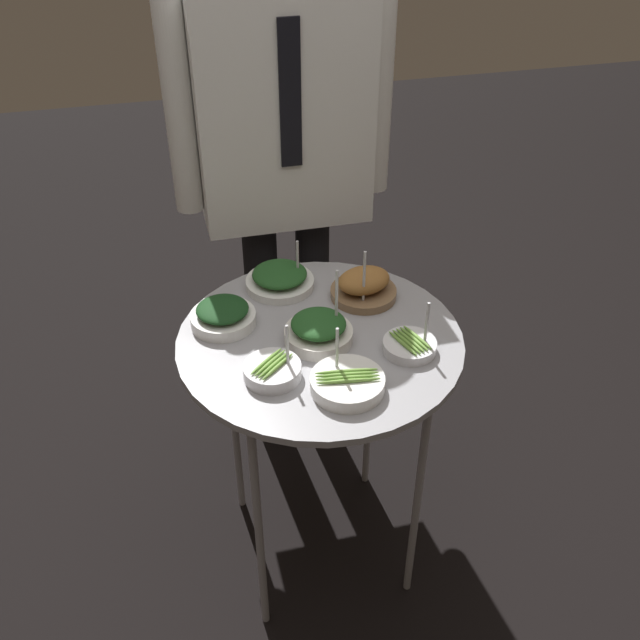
% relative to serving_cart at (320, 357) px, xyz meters
% --- Properties ---
extents(ground_plane, '(8.00, 8.00, 0.00)m').
position_rel_serving_cart_xyz_m(ground_plane, '(0.00, 0.00, -0.71)').
color(ground_plane, black).
extents(serving_cart, '(0.67, 0.67, 0.77)m').
position_rel_serving_cart_xyz_m(serving_cart, '(0.00, 0.00, 0.00)').
color(serving_cart, '#939399').
rests_on(serving_cart, ground_plane).
extents(bowl_spinach_front_center, '(0.16, 0.16, 0.18)m').
position_rel_serving_cart_xyz_m(bowl_spinach_front_center, '(-0.01, -0.01, 0.09)').
color(bowl_spinach_front_center, silver).
rests_on(bowl_spinach_front_center, serving_cart).
extents(bowl_asparagus_back_right, '(0.16, 0.16, 0.13)m').
position_rel_serving_cart_xyz_m(bowl_asparagus_back_right, '(0.01, -0.19, 0.08)').
color(bowl_asparagus_back_right, white).
rests_on(bowl_asparagus_back_right, serving_cart).
extents(bowl_spinach_center, '(0.18, 0.18, 0.13)m').
position_rel_serving_cart_xyz_m(bowl_spinach_center, '(-0.05, 0.23, 0.08)').
color(bowl_spinach_center, white).
rests_on(bowl_spinach_center, serving_cart).
extents(bowl_spinach_front_left, '(0.16, 0.16, 0.06)m').
position_rel_serving_cart_xyz_m(bowl_spinach_front_left, '(-0.21, 0.11, 0.08)').
color(bowl_spinach_front_left, white).
rests_on(bowl_spinach_front_left, serving_cart).
extents(bowl_asparagus_back_left, '(0.13, 0.13, 0.13)m').
position_rel_serving_cart_xyz_m(bowl_asparagus_back_left, '(-0.13, -0.11, 0.08)').
color(bowl_asparagus_back_left, silver).
rests_on(bowl_asparagus_back_left, serving_cart).
extents(bowl_asparagus_mid_left, '(0.12, 0.12, 0.13)m').
position_rel_serving_cart_xyz_m(bowl_asparagus_mid_left, '(0.19, -0.10, 0.07)').
color(bowl_asparagus_mid_left, silver).
rests_on(bowl_asparagus_mid_left, serving_cart).
extents(bowl_roast_mid_right, '(0.17, 0.17, 0.16)m').
position_rel_serving_cart_xyz_m(bowl_roast_mid_right, '(0.15, 0.14, 0.09)').
color(bowl_roast_mid_right, brown).
rests_on(bowl_roast_mid_right, serving_cart).
extents(waiter_figure, '(0.61, 0.23, 1.65)m').
position_rel_serving_cart_xyz_m(waiter_figure, '(0.03, 0.54, 0.33)').
color(waiter_figure, black).
rests_on(waiter_figure, ground_plane).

